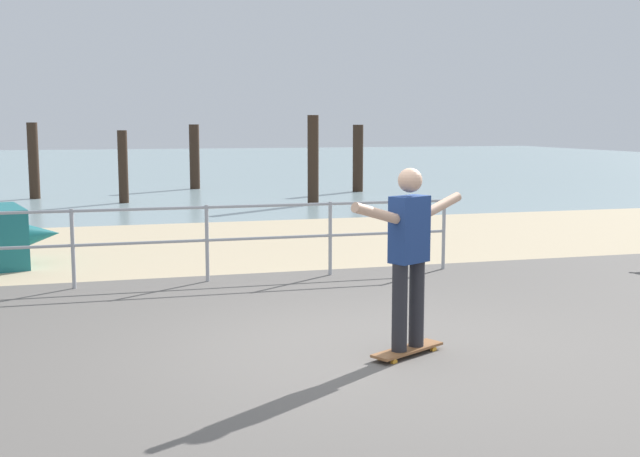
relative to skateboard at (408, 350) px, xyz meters
The scene contains 11 objects.
ground_plane 0.76m from the skateboard, 118.64° to the right, with size 24.00×10.00×0.04m, color #605B56.
beach_strip 7.34m from the skateboard, 92.85° to the left, with size 24.00×6.00×0.04m, color tan.
sea_surface 35.33m from the skateboard, 90.59° to the left, with size 72.00×50.00×0.04m, color #849EA3.
railing_fence 4.53m from the skateboard, 118.77° to the left, with size 8.62×0.05×1.05m.
skateboard is the anchor object (origin of this frame).
skateboarder 0.95m from the skateboard, 161.57° to the left, with size 1.32×0.77×1.65m.
groyne_post_0 17.65m from the skateboard, 104.41° to the left, with size 0.29×0.29×2.14m, color #332319.
groyne_post_1 15.33m from the skateboard, 97.58° to the left, with size 0.26×0.26×1.94m, color #332319.
groyne_post_2 19.31m from the skateboard, 88.96° to the left, with size 0.32×0.32×2.08m, color #332319.
groyne_post_3 13.72m from the skateboard, 78.53° to the left, with size 0.29×0.29×2.33m, color #332319.
groyne_post_4 17.65m from the skateboard, 73.21° to the left, with size 0.32×0.32×2.08m, color #332319.
Camera 1 is at (-2.32, -6.96, 2.13)m, focal length 44.89 mm.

